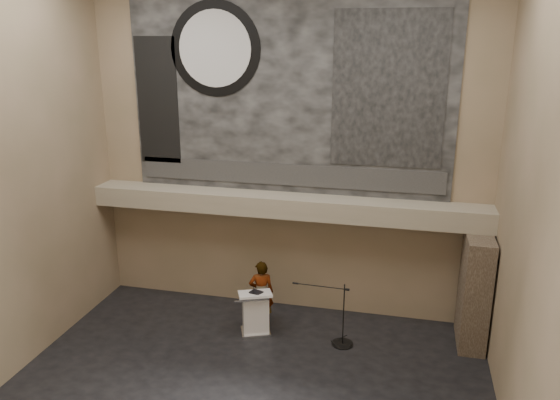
# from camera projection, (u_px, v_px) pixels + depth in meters

# --- Properties ---
(floor) EXTENTS (10.00, 10.00, 0.00)m
(floor) POSITION_uv_depth(u_px,v_px,m) (244.00, 394.00, 11.12)
(floor) COLOR black
(floor) RESTS_ON ground
(wall_back) EXTENTS (10.00, 0.02, 8.50)m
(wall_back) POSITION_uv_depth(u_px,v_px,m) (287.00, 151.00, 13.61)
(wall_back) COLOR #786A4C
(wall_back) RESTS_ON floor
(wall_front) EXTENTS (10.00, 0.02, 8.50)m
(wall_front) POSITION_uv_depth(u_px,v_px,m) (133.00, 291.00, 6.17)
(wall_front) COLOR #786A4C
(wall_front) RESTS_ON floor
(wall_left) EXTENTS (0.02, 8.00, 8.50)m
(wall_left) POSITION_uv_depth(u_px,v_px,m) (3.00, 178.00, 11.00)
(wall_left) COLOR #786A4C
(wall_left) RESTS_ON floor
(wall_right) EXTENTS (0.02, 8.00, 8.50)m
(wall_right) POSITION_uv_depth(u_px,v_px,m) (536.00, 215.00, 8.78)
(wall_right) COLOR #786A4C
(wall_right) RESTS_ON floor
(soffit) EXTENTS (10.00, 0.80, 0.50)m
(soffit) POSITION_uv_depth(u_px,v_px,m) (284.00, 205.00, 13.62)
(soffit) COLOR gray
(soffit) RESTS_ON wall_back
(sprinkler_left) EXTENTS (0.04, 0.04, 0.06)m
(sprinkler_left) POSITION_uv_depth(u_px,v_px,m) (223.00, 212.00, 14.01)
(sprinkler_left) COLOR #B2893D
(sprinkler_left) RESTS_ON soffit
(sprinkler_right) EXTENTS (0.04, 0.04, 0.06)m
(sprinkler_right) POSITION_uv_depth(u_px,v_px,m) (359.00, 222.00, 13.23)
(sprinkler_right) COLOR #B2893D
(sprinkler_right) RESTS_ON soffit
(banner) EXTENTS (8.00, 0.05, 5.00)m
(banner) POSITION_uv_depth(u_px,v_px,m) (287.00, 92.00, 13.17)
(banner) COLOR black
(banner) RESTS_ON wall_back
(banner_text_strip) EXTENTS (7.76, 0.02, 0.55)m
(banner_text_strip) POSITION_uv_depth(u_px,v_px,m) (287.00, 175.00, 13.72)
(banner_text_strip) COLOR #2B2B2B
(banner_text_strip) RESTS_ON banner
(banner_clock_rim) EXTENTS (2.30, 0.02, 2.30)m
(banner_clock_rim) POSITION_uv_depth(u_px,v_px,m) (215.00, 49.00, 13.24)
(banner_clock_rim) COLOR black
(banner_clock_rim) RESTS_ON banner
(banner_clock_face) EXTENTS (1.84, 0.02, 1.84)m
(banner_clock_face) POSITION_uv_depth(u_px,v_px,m) (215.00, 49.00, 13.22)
(banner_clock_face) COLOR silver
(banner_clock_face) RESTS_ON banner
(banner_building_print) EXTENTS (2.60, 0.02, 3.60)m
(banner_building_print) POSITION_uv_depth(u_px,v_px,m) (388.00, 90.00, 12.57)
(banner_building_print) COLOR black
(banner_building_print) RESTS_ON banner
(banner_brick_print) EXTENTS (1.10, 0.02, 3.20)m
(banner_brick_print) POSITION_uv_depth(u_px,v_px,m) (158.00, 101.00, 13.97)
(banner_brick_print) COLOR black
(banner_brick_print) RESTS_ON banner
(stone_pier) EXTENTS (0.60, 1.40, 2.70)m
(stone_pier) POSITION_uv_depth(u_px,v_px,m) (474.00, 290.00, 12.64)
(stone_pier) COLOR #3E3126
(stone_pier) RESTS_ON floor
(lectern) EXTENTS (0.94, 0.81, 1.14)m
(lectern) POSITION_uv_depth(u_px,v_px,m) (256.00, 313.00, 13.24)
(lectern) COLOR silver
(lectern) RESTS_ON floor
(binder) EXTENTS (0.34, 0.31, 0.04)m
(binder) POSITION_uv_depth(u_px,v_px,m) (256.00, 292.00, 13.05)
(binder) COLOR black
(binder) RESTS_ON lectern
(papers) EXTENTS (0.25, 0.30, 0.00)m
(papers) POSITION_uv_depth(u_px,v_px,m) (252.00, 293.00, 13.06)
(papers) COLOR white
(papers) RESTS_ON lectern
(speaker_person) EXTENTS (0.72, 0.58, 1.70)m
(speaker_person) POSITION_uv_depth(u_px,v_px,m) (261.00, 293.00, 13.61)
(speaker_person) COLOR beige
(speaker_person) RESTS_ON floor
(mic_stand) EXTENTS (1.48, 0.52, 1.56)m
(mic_stand) POSITION_uv_depth(u_px,v_px,m) (341.00, 335.00, 12.86)
(mic_stand) COLOR black
(mic_stand) RESTS_ON floor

